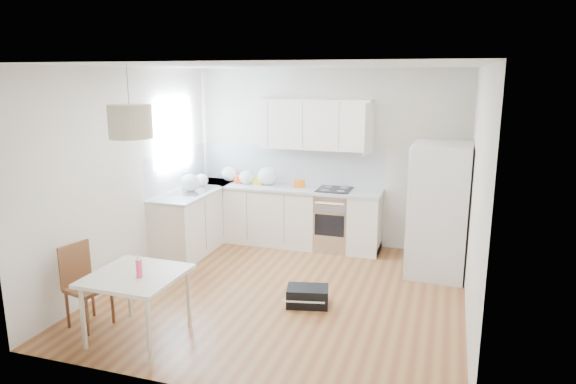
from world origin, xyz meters
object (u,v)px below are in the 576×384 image
(dining_table, at_px, (136,281))
(gym_bag, at_px, (308,296))
(dining_chair, at_px, (88,287))
(refrigerator, at_px, (440,210))

(dining_table, height_order, gym_bag, dining_table)
(dining_table, xyz_separation_m, dining_chair, (-0.64, 0.06, -0.17))
(dining_table, relative_size, gym_bag, 1.86)
(dining_chair, distance_m, gym_bag, 2.39)
(dining_table, distance_m, dining_chair, 0.66)
(refrigerator, bearing_deg, dining_table, -133.40)
(refrigerator, distance_m, dining_table, 3.93)
(dining_table, xyz_separation_m, gym_bag, (1.42, 1.24, -0.50))
(dining_table, bearing_deg, gym_bag, 41.80)
(dining_table, bearing_deg, dining_chair, 175.08)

